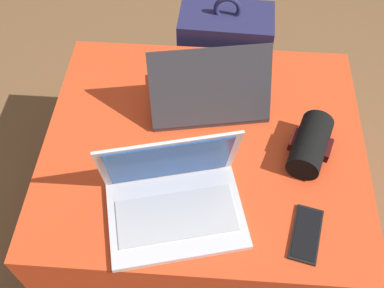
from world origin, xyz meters
TOP-DOWN VIEW (x-y plane):
  - ground_plane at (0.00, 0.00)m, footprint 14.00×14.00m
  - ottoman at (0.00, 0.00)m, footprint 0.92×0.79m
  - laptop_near at (-0.07, -0.21)m, footprint 0.39×0.32m
  - laptop_far at (0.00, 0.14)m, footprint 0.38×0.29m
  - cell_phone at (0.27, -0.27)m, footprint 0.10×0.16m
  - backpack at (0.05, 0.53)m, footprint 0.34×0.25m
  - wrist_brace at (0.29, -0.02)m, footprint 0.14×0.20m

SIDE VIEW (x-z plane):
  - ground_plane at x=0.00m, z-range 0.00..0.00m
  - ottoman at x=0.00m, z-range 0.00..0.43m
  - backpack at x=0.05m, z-range -0.04..0.49m
  - cell_phone at x=0.27m, z-range 0.42..0.43m
  - wrist_brace at x=0.29m, z-range 0.42..0.51m
  - laptop_far at x=0.00m, z-range 0.36..0.58m
  - laptop_near at x=-0.07m, z-range 0.35..0.60m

